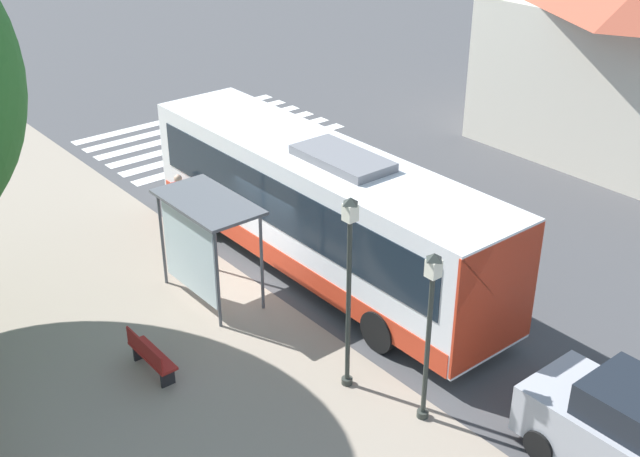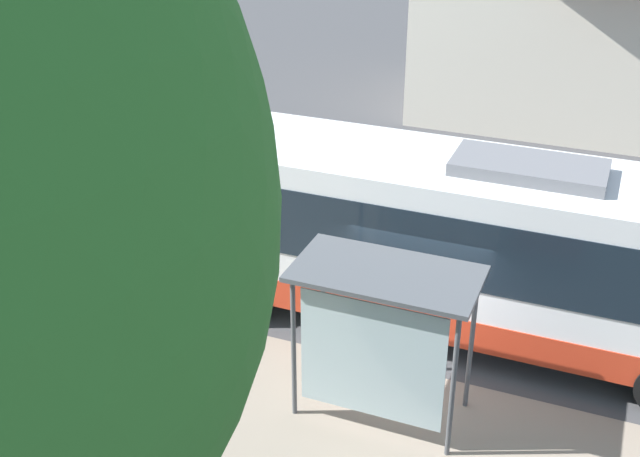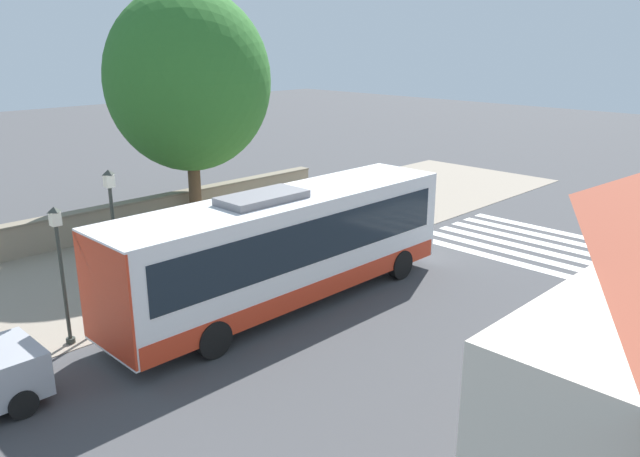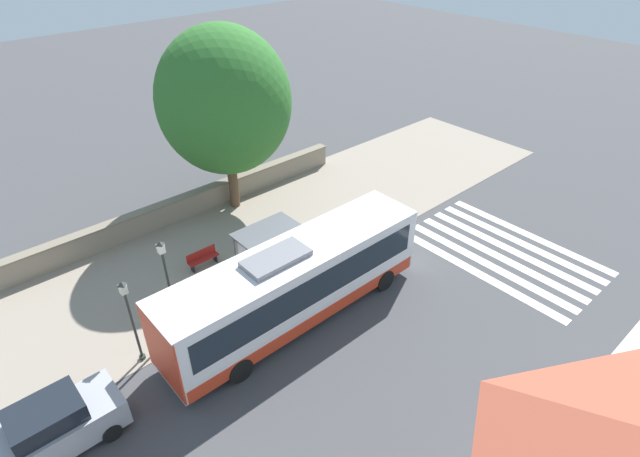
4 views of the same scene
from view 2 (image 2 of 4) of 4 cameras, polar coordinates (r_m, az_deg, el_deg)
ground_plane at (r=14.62m, az=6.11°, el=-9.97°), size 120.00×120.00×0.00m
crosswalk_stripes at (r=22.59m, az=-15.03°, el=3.30°), size 9.00×5.25×0.01m
bus at (r=14.89m, az=10.68°, el=-1.03°), size 2.69×11.69×3.61m
bus_shelter at (r=12.33m, az=4.44°, el=-5.41°), size 1.55×2.87×2.66m
pedestrian at (r=15.33m, az=-7.30°, el=-3.49°), size 0.34×0.23×1.74m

